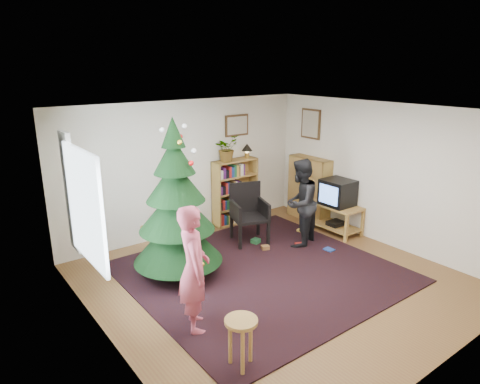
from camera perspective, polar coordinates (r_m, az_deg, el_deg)
floor at (r=6.56m, az=4.56°, el=-11.61°), size 5.00×5.00×0.00m
ceiling at (r=5.81m, az=5.13°, el=10.64°), size 5.00×5.00×0.00m
wall_back at (r=8.04m, az=-7.13°, el=3.21°), size 5.00×0.02×2.50m
wall_front at (r=4.66m, az=25.98°, el=-8.60°), size 5.00×0.02×2.50m
wall_left at (r=4.87m, az=-17.85°, el=-6.56°), size 0.02×5.00×2.50m
wall_right at (r=7.91m, az=18.48°, el=2.24°), size 0.02×5.00×2.50m
rug at (r=6.76m, az=2.85°, el=-10.59°), size 3.80×3.60×0.02m
window_pane at (r=5.34m, az=-19.97°, el=-1.87°), size 0.04×1.20×1.40m
curtain at (r=5.99m, az=-21.66°, el=-0.07°), size 0.06×0.35×1.60m
picture_back at (r=8.51m, az=-0.44°, el=8.88°), size 0.55×0.03×0.42m
picture_right at (r=8.84m, az=9.42°, el=8.96°), size 0.03×0.50×0.60m
christmas_tree at (r=6.34m, az=-8.46°, el=-2.82°), size 1.33×1.33×2.42m
bookshelf_back at (r=8.59m, az=-0.66°, el=0.17°), size 0.95×0.30×1.30m
bookshelf_right at (r=8.89m, az=9.22°, el=0.54°), size 0.30×0.95×1.30m
tv_stand at (r=8.38m, az=12.69°, el=-3.10°), size 0.53×0.95×0.55m
crt_tv at (r=8.23m, az=12.88°, el=-0.05°), size 0.52×0.56×0.49m
armchair at (r=7.69m, az=0.75°, el=-2.51°), size 0.74×0.76×1.06m
stool at (r=4.67m, az=0.15°, el=-17.99°), size 0.35×0.35×0.58m
person_standing at (r=5.15m, az=-6.18°, el=-10.15°), size 0.57×0.68×1.58m
person_by_chair at (r=7.52m, az=8.01°, el=-1.47°), size 0.93×0.83×1.56m
potted_plant at (r=8.26m, az=-1.80°, el=5.86°), size 0.56×0.51×0.51m
table_lamp at (r=8.57m, az=0.94°, el=5.86°), size 0.22×0.22×0.29m
floor_clutter at (r=7.77m, az=6.78°, el=-6.66°), size 1.35×1.21×0.08m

